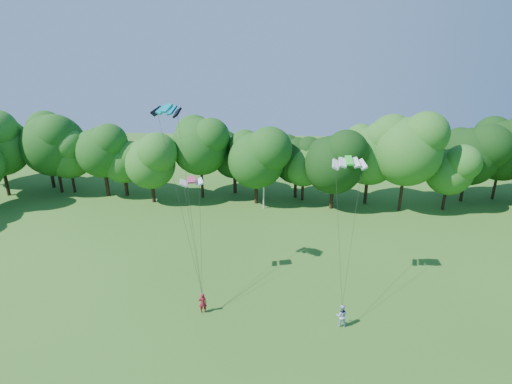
{
  "coord_description": "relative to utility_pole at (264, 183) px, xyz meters",
  "views": [
    {
      "loc": [
        1.08,
        -18.49,
        21.32
      ],
      "look_at": [
        -1.5,
        13.0,
        9.62
      ],
      "focal_mm": 28.0,
      "sensor_mm": 36.0,
      "label": 1
    }
  ],
  "objects": [
    {
      "name": "tree_back_west",
      "position": [
        -31.31,
        3.93,
        5.35
      ],
      "size": [
        10.05,
        10.05,
        14.62
      ],
      "color": "black",
      "rests_on": "ground"
    },
    {
      "name": "kite_flyer_left",
      "position": [
        -3.64,
        -23.24,
        -2.85
      ],
      "size": [
        0.75,
        0.56,
        1.85
      ],
      "primitive_type": "imported",
      "rotation": [
        0.0,
        0.0,
        3.33
      ],
      "color": "maroon",
      "rests_on": "ground"
    },
    {
      "name": "kite_pink",
      "position": [
        -5.24,
        -18.42,
        6.41
      ],
      "size": [
        2.23,
        1.52,
        0.37
      ],
      "rotation": [
        0.0,
        0.0,
        0.28
      ],
      "color": "#C33663",
      "rests_on": "ground"
    },
    {
      "name": "kite_green",
      "position": [
        8.35,
        -17.81,
        8.31
      ],
      "size": [
        2.91,
        1.47,
        0.61
      ],
      "rotation": [
        0.0,
        0.0,
        0.08
      ],
      "color": "#22E530",
      "rests_on": "ground"
    },
    {
      "name": "tree_back_center",
      "position": [
        4.39,
        4.71,
        2.93
      ],
      "size": [
        7.39,
        7.39,
        10.74
      ],
      "color": "#301F12",
      "rests_on": "ground"
    },
    {
      "name": "kite_teal",
      "position": [
        -7.02,
        -18.13,
        12.57
      ],
      "size": [
        2.78,
        1.93,
        0.66
      ],
      "rotation": [
        0.0,
        0.0,
        -0.36
      ],
      "color": "#048093",
      "rests_on": "ground"
    },
    {
      "name": "kite_flyer_right",
      "position": [
        7.79,
        -23.99,
        -2.82
      ],
      "size": [
        0.94,
        0.74,
        1.91
      ],
      "primitive_type": "imported",
      "rotation": [
        0.0,
        0.0,
        3.12
      ],
      "color": "#A6BAE6",
      "rests_on": "ground"
    },
    {
      "name": "utility_pole",
      "position": [
        0.0,
        0.0,
        0.0
      ],
      "size": [
        1.45,
        0.36,
        7.29
      ],
      "rotation": [
        0.0,
        0.0,
        0.19
      ],
      "color": "silver",
      "rests_on": "ground"
    }
  ]
}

